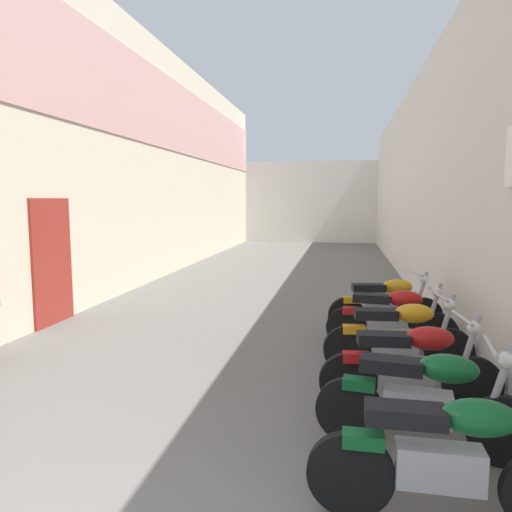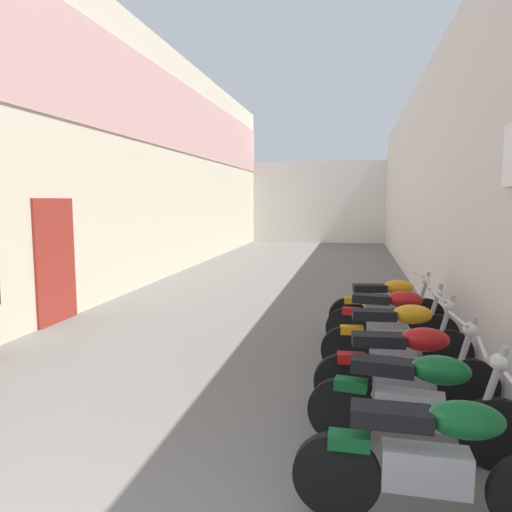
# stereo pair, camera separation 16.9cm
# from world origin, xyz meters

# --- Properties ---
(ground_plane) EXTENTS (38.53, 38.53, 0.00)m
(ground_plane) POSITION_xyz_m (0.00, 9.27, 0.00)
(ground_plane) COLOR #66635E
(building_left) EXTENTS (0.45, 22.53, 6.46)m
(building_left) POSITION_xyz_m (-3.52, 11.21, 3.26)
(building_left) COLOR beige
(building_left) RESTS_ON ground
(building_right) EXTENTS (0.45, 22.53, 5.11)m
(building_right) POSITION_xyz_m (3.53, 11.26, 2.55)
(building_right) COLOR beige
(building_right) RESTS_ON ground
(building_far_end) EXTENTS (9.66, 2.00, 4.12)m
(building_far_end) POSITION_xyz_m (0.00, 23.53, 2.06)
(building_far_end) COLOR silver
(building_far_end) RESTS_ON ground
(motorcycle_nearest) EXTENTS (1.85, 0.58, 1.04)m
(motorcycle_nearest) POSITION_xyz_m (2.39, 1.30, 0.50)
(motorcycle_nearest) COLOR black
(motorcycle_nearest) RESTS_ON ground
(motorcycle_second) EXTENTS (1.84, 0.58, 1.04)m
(motorcycle_second) POSITION_xyz_m (2.39, 2.22, 0.50)
(motorcycle_second) COLOR black
(motorcycle_second) RESTS_ON ground
(motorcycle_third) EXTENTS (1.85, 0.58, 1.04)m
(motorcycle_third) POSITION_xyz_m (2.39, 3.07, 0.50)
(motorcycle_third) COLOR black
(motorcycle_third) RESTS_ON ground
(motorcycle_fourth) EXTENTS (1.85, 0.58, 1.04)m
(motorcycle_fourth) POSITION_xyz_m (2.39, 4.14, 0.50)
(motorcycle_fourth) COLOR black
(motorcycle_fourth) RESTS_ON ground
(motorcycle_fifth) EXTENTS (1.85, 0.58, 1.04)m
(motorcycle_fifth) POSITION_xyz_m (2.39, 5.05, 0.50)
(motorcycle_fifth) COLOR black
(motorcycle_fifth) RESTS_ON ground
(motorcycle_sixth) EXTENTS (1.84, 0.58, 1.04)m
(motorcycle_sixth) POSITION_xyz_m (2.39, 5.98, 0.50)
(motorcycle_sixth) COLOR black
(motorcycle_sixth) RESTS_ON ground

